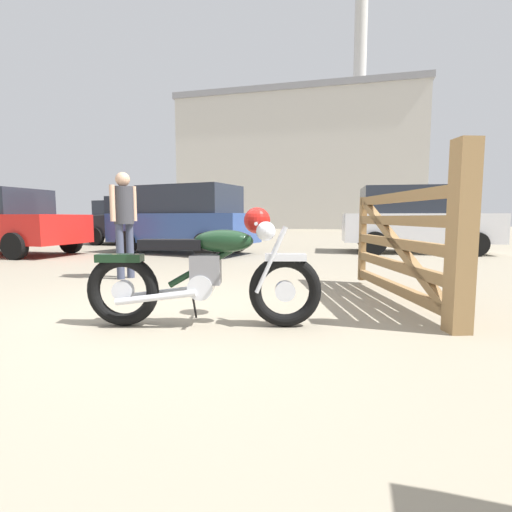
% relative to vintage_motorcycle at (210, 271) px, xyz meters
% --- Properties ---
extents(ground_plane, '(80.00, 80.00, 0.00)m').
position_rel_vintage_motorcycle_xyz_m(ground_plane, '(-0.36, 0.21, -0.49)').
color(ground_plane, gray).
extents(vintage_motorcycle, '(2.05, 0.83, 1.07)m').
position_rel_vintage_motorcycle_xyz_m(vintage_motorcycle, '(0.00, 0.00, 0.00)').
color(vintage_motorcycle, black).
rests_on(vintage_motorcycle, ground_plane).
extents(timber_gate, '(0.91, 2.45, 1.60)m').
position_rel_vintage_motorcycle_xyz_m(timber_gate, '(1.80, 1.20, 0.21)').
color(timber_gate, olive).
rests_on(timber_gate, ground_plane).
extents(bystander, '(0.30, 0.43, 1.66)m').
position_rel_vintage_motorcycle_xyz_m(bystander, '(-2.27, 2.12, 0.53)').
color(bystander, '#383D51').
rests_on(bystander, ground_plane).
extents(pale_sedan_back, '(4.24, 1.99, 1.67)m').
position_rel_vintage_motorcycle_xyz_m(pale_sedan_back, '(-7.57, 4.68, 0.34)').
color(pale_sedan_back, black).
rests_on(pale_sedan_back, ground_plane).
extents(silver_sedan_mid, '(4.35, 2.25, 1.67)m').
position_rel_vintage_motorcycle_xyz_m(silver_sedan_mid, '(-5.94, 8.76, 0.34)').
color(silver_sedan_mid, black).
rests_on(silver_sedan_mid, ground_plane).
extents(blue_hatchback_right, '(4.12, 2.31, 1.78)m').
position_rel_vintage_motorcycle_xyz_m(blue_hatchback_right, '(-3.16, 6.22, 0.43)').
color(blue_hatchback_right, black).
rests_on(blue_hatchback_right, ground_plane).
extents(dark_sedan_left, '(4.93, 2.55, 1.74)m').
position_rel_vintage_motorcycle_xyz_m(dark_sedan_left, '(-8.80, 12.83, 0.45)').
color(dark_sedan_left, black).
rests_on(dark_sedan_left, ground_plane).
extents(red_hatchback_near, '(4.03, 2.08, 1.78)m').
position_rel_vintage_motorcycle_xyz_m(red_hatchback_near, '(2.76, 7.98, 0.43)').
color(red_hatchback_near, black).
rests_on(red_hatchback_near, ground_plane).
extents(industrial_building, '(20.62, 11.37, 24.08)m').
position_rel_vintage_motorcycle_xyz_m(industrial_building, '(-3.80, 32.91, 5.30)').
color(industrial_building, beige).
rests_on(industrial_building, ground_plane).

